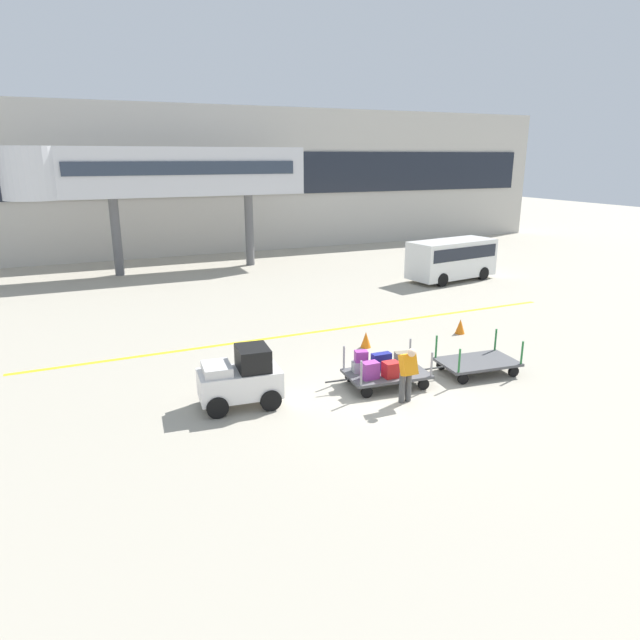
% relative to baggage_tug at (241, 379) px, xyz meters
% --- Properties ---
extents(ground_plane, '(120.00, 120.00, 0.00)m').
position_rel_baggage_tug_xyz_m(ground_plane, '(3.87, -0.89, -0.75)').
color(ground_plane, '#A8A08E').
extents(apron_lead_line, '(21.00, 0.51, 0.01)m').
position_rel_baggage_tug_xyz_m(apron_lead_line, '(4.57, 5.11, -0.75)').
color(apron_lead_line, yellow).
rests_on(apron_lead_line, ground_plane).
extents(terminal_building, '(55.20, 2.51, 9.45)m').
position_rel_baggage_tug_xyz_m(terminal_building, '(3.87, 25.09, 3.98)').
color(terminal_building, '#BCB7AD').
rests_on(terminal_building, ground_plane).
extents(jet_bridge, '(15.69, 3.00, 6.79)m').
position_rel_baggage_tug_xyz_m(jet_bridge, '(0.77, 19.10, 4.67)').
color(jet_bridge, silver).
rests_on(jet_bridge, ground_plane).
extents(baggage_tug, '(2.19, 1.40, 1.58)m').
position_rel_baggage_tug_xyz_m(baggage_tug, '(0.00, 0.00, 0.00)').
color(baggage_tug, white).
rests_on(baggage_tug, ground_plane).
extents(baggage_cart_lead, '(3.05, 1.61, 1.10)m').
position_rel_baggage_tug_xyz_m(baggage_cart_lead, '(4.05, -0.35, -0.25)').
color(baggage_cart_lead, '#4C4C4F').
rests_on(baggage_cart_lead, ground_plane).
extents(baggage_cart_middle, '(3.05, 1.61, 1.10)m').
position_rel_baggage_tug_xyz_m(baggage_cart_middle, '(7.13, -0.66, -0.41)').
color(baggage_cart_middle, '#4C4C4F').
rests_on(baggage_cart_middle, ground_plane).
extents(baggage_handler, '(0.40, 0.44, 1.56)m').
position_rel_baggage_tug_xyz_m(baggage_handler, '(4.04, -1.61, 0.11)').
color(baggage_handler, '#4C4C4C').
rests_on(baggage_handler, ground_plane).
extents(shuttle_van, '(5.03, 2.61, 2.10)m').
position_rel_baggage_tug_xyz_m(shuttle_van, '(14.54, 10.64, 0.48)').
color(shuttle_van, white).
rests_on(shuttle_van, ground_plane).
extents(safety_cone_near, '(0.36, 0.36, 0.55)m').
position_rel_baggage_tug_xyz_m(safety_cone_near, '(5.22, 2.81, -0.48)').
color(safety_cone_near, orange).
rests_on(safety_cone_near, ground_plane).
extents(safety_cone_far, '(0.36, 0.36, 0.55)m').
position_rel_baggage_tug_xyz_m(safety_cone_far, '(9.14, 2.77, -0.48)').
color(safety_cone_far, orange).
rests_on(safety_cone_far, ground_plane).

